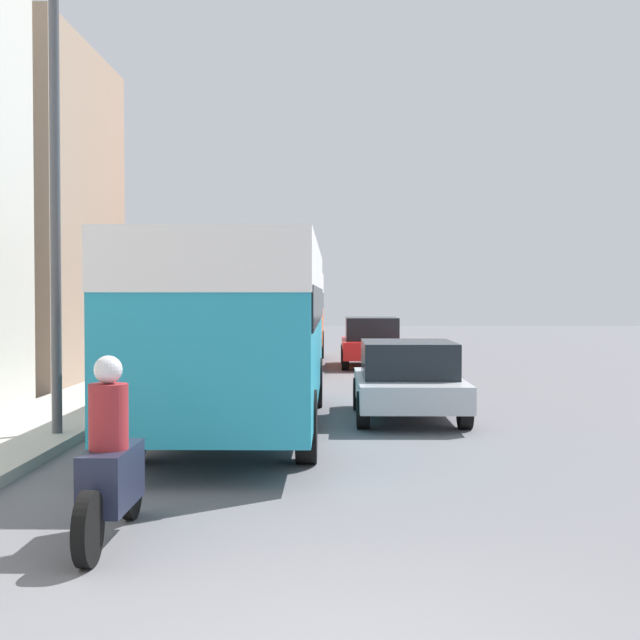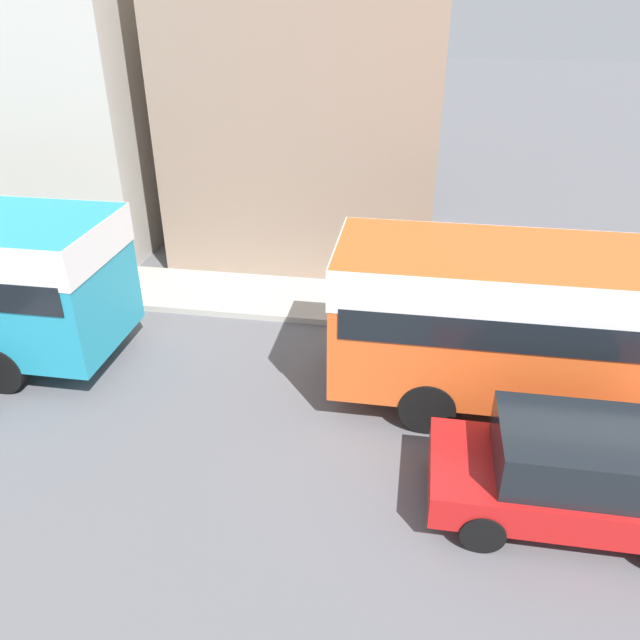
{
  "view_description": "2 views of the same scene",
  "coord_description": "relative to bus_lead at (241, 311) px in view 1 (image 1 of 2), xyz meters",
  "views": [
    {
      "loc": [
        -0.09,
        -5.43,
        2.28
      ],
      "look_at": [
        -0.4,
        15.9,
        1.68
      ],
      "focal_mm": 50.0,
      "sensor_mm": 36.0,
      "label": 1
    },
    {
      "loc": [
        8.45,
        20.29,
        7.08
      ],
      "look_at": [
        -0.73,
        18.79,
        1.96
      ],
      "focal_mm": 35.0,
      "sensor_mm": 36.0,
      "label": 2
    }
  ],
  "objects": [
    {
      "name": "bus_lead",
      "position": [
        0.0,
        0.0,
        0.0
      ],
      "size": [
        2.67,
        9.81,
        3.09
      ],
      "color": "teal",
      "rests_on": "ground_plane"
    },
    {
      "name": "bus_following",
      "position": [
        -0.08,
        14.0,
        -0.04
      ],
      "size": [
        2.6,
        9.33,
        3.02
      ],
      "color": "#EA5B23",
      "rests_on": "ground_plane"
    },
    {
      "name": "motorcycle_behind_lead",
      "position": [
        -0.5,
        -6.89,
        -1.32
      ],
      "size": [
        0.38,
        2.24,
        1.73
      ],
      "color": "#1E2338",
      "rests_on": "ground_plane"
    },
    {
      "name": "car_crossing",
      "position": [
        2.93,
        1.33,
        -1.26
      ],
      "size": [
        1.95,
        4.02,
        1.43
      ],
      "color": "#B7B7BC",
      "rests_on": "ground_plane"
    },
    {
      "name": "car_far_curb",
      "position": [
        2.77,
        13.17,
        -1.2
      ],
      "size": [
        1.92,
        4.01,
        1.57
      ],
      "color": "red",
      "rests_on": "ground_plane"
    },
    {
      "name": "pedestrian_near_curb",
      "position": [
        -3.62,
        13.61,
        -0.94
      ],
      "size": [
        0.34,
        0.34,
        1.77
      ],
      "color": "#232838",
      "rests_on": "sidewalk"
    },
    {
      "name": "lamp_post",
      "position": [
        -2.71,
        -1.4,
        2.38
      ],
      "size": [
        0.36,
        0.36,
        7.29
      ],
      "color": "#47474C",
      "rests_on": "sidewalk"
    }
  ]
}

